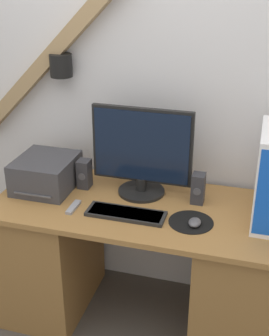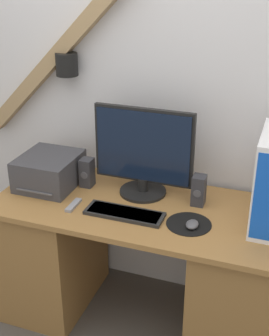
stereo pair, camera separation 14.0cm
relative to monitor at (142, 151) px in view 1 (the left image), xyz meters
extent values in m
cube|color=silver|center=(0.03, 0.26, 0.33)|extent=(6.40, 0.05, 2.70)
cube|color=#9E7F56|center=(-0.60, 0.20, 0.43)|extent=(1.00, 0.08, 1.00)
cylinder|color=black|center=(-0.52, 0.17, 0.39)|extent=(0.13, 0.13, 0.13)
cube|color=olive|center=(0.03, -0.14, -0.26)|extent=(1.57, 0.70, 0.03)
cube|color=olive|center=(-0.52, -0.14, -0.65)|extent=(0.44, 0.64, 0.74)
cube|color=olive|center=(0.59, -0.14, -0.65)|extent=(0.44, 0.64, 0.74)
cylinder|color=black|center=(0.00, 0.00, -0.24)|extent=(0.26, 0.26, 0.02)
cylinder|color=black|center=(0.00, 0.00, -0.20)|extent=(0.06, 0.06, 0.07)
cube|color=black|center=(0.00, 0.01, 0.03)|extent=(0.55, 0.03, 0.42)
cube|color=black|center=(0.00, -0.01, 0.03)|extent=(0.52, 0.01, 0.39)
cube|color=black|center=(-0.01, -0.26, -0.24)|extent=(0.41, 0.14, 0.02)
cube|color=#424242|center=(-0.01, -0.26, -0.23)|extent=(0.37, 0.12, 0.01)
cylinder|color=black|center=(0.32, -0.24, -0.25)|extent=(0.23, 0.23, 0.00)
ellipsoid|color=#4C4C51|center=(0.34, -0.27, -0.23)|extent=(0.06, 0.08, 0.03)
cube|color=#38383D|center=(-0.53, -0.09, -0.16)|extent=(0.31, 0.34, 0.18)
cube|color=#515156|center=(-0.53, -0.20, -0.21)|extent=(0.22, 0.15, 0.01)
cube|color=#2D2D33|center=(-0.33, -0.03, -0.17)|extent=(0.07, 0.08, 0.17)
cylinder|color=#47474C|center=(-0.33, -0.07, -0.17)|extent=(0.04, 0.00, 0.04)
cube|color=#2D2D33|center=(0.32, -0.03, -0.17)|extent=(0.07, 0.08, 0.17)
cylinder|color=#47474C|center=(0.32, -0.07, -0.17)|extent=(0.04, 0.00, 0.04)
cube|color=gray|center=(-0.30, -0.27, -0.24)|extent=(0.03, 0.14, 0.02)
camera|label=1|loc=(0.60, -2.23, 0.99)|focal=50.00mm
camera|label=2|loc=(0.74, -2.19, 0.99)|focal=50.00mm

